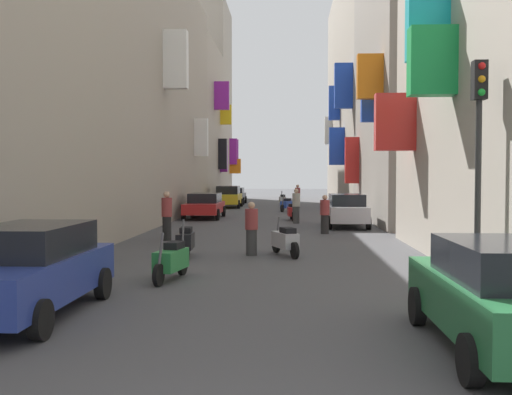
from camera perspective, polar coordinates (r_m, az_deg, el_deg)
The scene contains 24 objects.
ground_plane at distance 33.07m, azimuth 1.47°, elevation -1.98°, with size 140.00×140.00×0.00m, color #424244.
building_left_near at distance 25.49m, azimuth -17.89°, elevation 12.32°, with size 7.13×40.92×13.84m.
building_left_mid_a at distance 50.27m, azimuth -7.19°, elevation 6.83°, with size 7.18×10.80×13.00m.
building_left_mid_b at distance 59.93m, azimuth -5.55°, elevation 8.86°, with size 7.10×8.27×18.85m.
building_right_mid_c at distance 32.53m, azimuth 15.90°, elevation 11.20°, with size 7.11×13.20×15.10m.
building_right_far at distance 51.40m, azimuth 11.13°, elevation 9.80°, with size 7.15×25.03×18.53m.
parked_car_silver at distance 27.76m, azimuth 8.55°, elevation -1.15°, with size 1.87×4.21×1.51m.
parked_car_yellow at distance 44.15m, azimuth -2.66°, elevation 0.11°, with size 1.96×4.12×1.57m.
parked_car_black at distance 49.43m, azimuth -2.16°, elevation 0.22°, with size 2.00×4.12×1.34m.
parked_car_green at distance 8.75m, azimuth 22.47°, elevation -8.46°, with size 1.85×4.21×1.50m.
parked_car_blue at distance 10.90m, azimuth -20.80°, elevation -6.31°, with size 1.87×4.38×1.53m.
parked_car_red at distance 33.21m, azimuth -4.90°, elevation -0.71°, with size 1.98×4.46×1.37m.
scooter_white at distance 47.11m, azimuth 2.53°, elevation -0.19°, with size 0.58×1.77×1.13m.
scooter_green at distance 13.75m, azimuth -8.03°, elevation -5.87°, with size 0.64×1.96×1.13m.
scooter_black at distance 17.57m, azimuth -6.72°, elevation -4.12°, with size 0.50×1.77×1.13m.
scooter_silver at distance 17.71m, azimuth 2.79°, elevation -4.06°, with size 0.85×1.87×1.13m.
scooter_red at distance 31.57m, azimuth 3.44°, elevation -1.34°, with size 0.51×1.98×1.13m.
scooter_blue at distance 39.20m, azimuth 2.92°, elevation -0.66°, with size 0.84×1.80×1.13m.
pedestrian_crossing at distance 43.40m, azimuth 3.97°, elevation 0.11°, with size 0.54×0.54×1.69m.
pedestrian_near_left at distance 22.00m, azimuth -8.45°, elevation -1.73°, with size 0.48×0.48×1.79m.
pedestrian_near_right at distance 17.75m, azimuth -0.43°, elevation -2.99°, with size 0.49×0.49×1.59m.
pedestrian_mid_street at distance 29.54m, azimuth 3.83°, elevation -0.81°, with size 0.40×0.40×1.71m.
pedestrian_far_away at distance 24.44m, azimuth 6.54°, elevation -1.62°, with size 0.53×0.53×1.58m.
traffic_light_near_corner at distance 12.47m, azimuth 20.37°, elevation 5.34°, with size 0.26×0.34×4.58m.
Camera 1 is at (0.93, -2.97, 2.37)m, focal length 42.18 mm.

